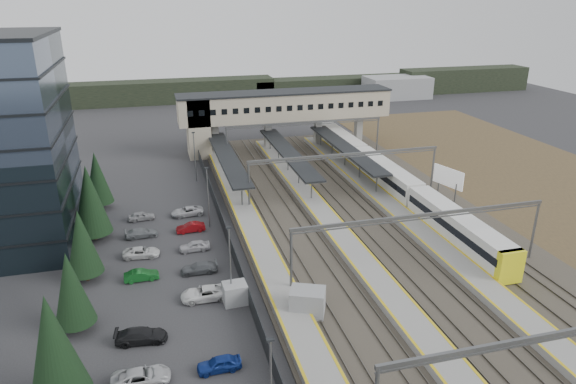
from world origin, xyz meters
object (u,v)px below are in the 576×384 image
object	(u,v)px
footbridge	(271,109)
train	(386,176)
relay_cabin_far	(235,293)
relay_cabin_near	(307,302)
billboard	(448,178)

from	to	relation	value
footbridge	train	world-z (taller)	footbridge
relay_cabin_far	footbridge	distance (m)	52.94
relay_cabin_near	train	bearing A→B (deg)	53.55
relay_cabin_near	train	distance (m)	36.19
relay_cabin_far	billboard	distance (m)	39.70
train	footbridge	bearing A→B (deg)	116.34
relay_cabin_near	billboard	distance (m)	36.66
relay_cabin_near	billboard	size ratio (longest dim) A/B	0.72
relay_cabin_near	relay_cabin_far	xyz separation A→B (m)	(-6.19, 3.76, -0.29)
train	relay_cabin_near	bearing A→B (deg)	-126.45
relay_cabin_far	train	bearing A→B (deg)	42.47
footbridge	train	bearing A→B (deg)	-63.66
relay_cabin_far	train	size ratio (longest dim) A/B	0.04
train	billboard	size ratio (longest dim) A/B	11.22
footbridge	billboard	size ratio (longest dim) A/B	7.57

